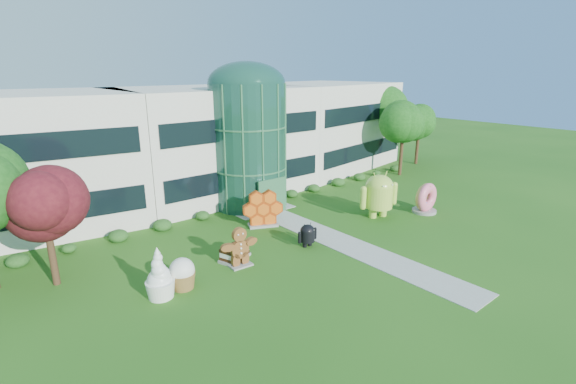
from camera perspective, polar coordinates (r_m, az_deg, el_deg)
ground at (r=26.62m, az=9.88°, el=-7.87°), size 140.00×140.00×0.00m
building at (r=38.81m, az=-10.53°, el=7.03°), size 46.00×15.00×9.30m
atrium at (r=33.75m, az=-5.45°, el=6.26°), size 6.00×6.00×9.80m
walkway at (r=27.81m, az=6.73°, el=-6.58°), size 2.40×20.00×0.04m
tree_red at (r=24.43m, az=-30.00°, el=-4.63°), size 4.00×4.00×6.00m
trees_backdrop at (r=34.69m, az=-6.36°, el=5.34°), size 52.00×8.00×8.40m
android_green at (r=32.08m, az=12.36°, el=-0.05°), size 3.90×3.10×3.87m
android_black at (r=26.51m, az=2.67°, el=-5.72°), size 1.58×1.13×1.71m
donut at (r=34.24m, az=18.27°, el=-0.73°), size 2.35×1.17×2.42m
gingerbread at (r=24.00m, az=-6.64°, el=-7.43°), size 2.63×1.15×2.37m
ice_cream_sandwich at (r=25.13m, az=-7.32°, el=-8.20°), size 2.14×1.52×0.86m
honeycomb at (r=29.74m, az=-3.46°, el=-2.49°), size 3.24×2.26×2.41m
froyo at (r=21.63m, az=-17.21°, el=-10.53°), size 1.78×1.78×2.64m
cupcake at (r=22.38m, az=-14.26°, el=-10.72°), size 1.72×1.72×1.67m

